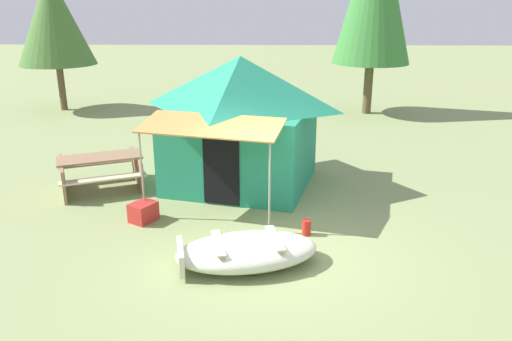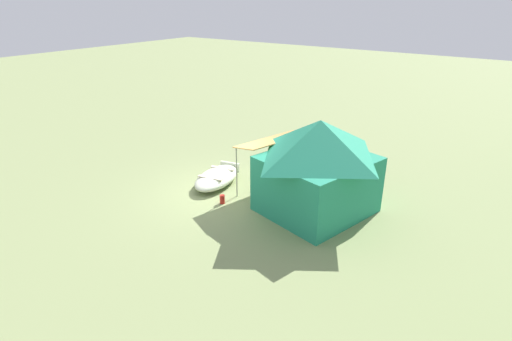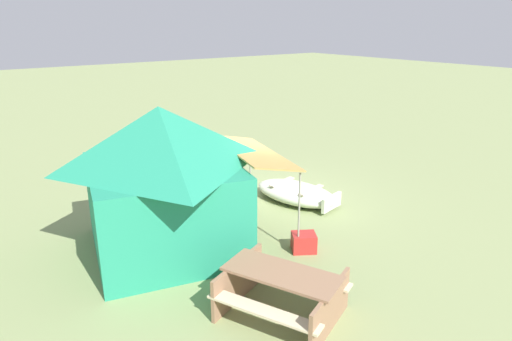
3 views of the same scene
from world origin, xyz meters
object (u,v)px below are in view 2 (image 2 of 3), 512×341
object	(u,v)px
beached_rowboat	(217,177)
fuel_can	(222,199)
canvas_cabin_tent	(318,165)
picnic_table	(345,162)
cooler_box	(287,171)

from	to	relation	value
beached_rowboat	fuel_can	size ratio (longest dim) A/B	8.70
canvas_cabin_tent	fuel_can	distance (m)	3.23
fuel_can	beached_rowboat	bearing A→B (deg)	-133.31
picnic_table	fuel_can	xyz separation A→B (m)	(4.39, -2.22, -0.33)
canvas_cabin_tent	cooler_box	distance (m)	3.04
beached_rowboat	picnic_table	distance (m)	4.73
cooler_box	canvas_cabin_tent	bearing A→B (deg)	49.96
picnic_table	cooler_box	xyz separation A→B (m)	(1.33, -1.69, -0.29)
canvas_cabin_tent	fuel_can	xyz separation A→B (m)	(1.30, -2.62, -1.35)
picnic_table	fuel_can	bearing A→B (deg)	-26.80
canvas_cabin_tent	cooler_box	world-z (taller)	canvas_cabin_tent
canvas_cabin_tent	cooler_box	bearing A→B (deg)	-130.04
canvas_cabin_tent	picnic_table	xyz separation A→B (m)	(-3.09, -0.41, -1.02)
beached_rowboat	picnic_table	bearing A→B (deg)	135.36
beached_rowboat	fuel_can	world-z (taller)	beached_rowboat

